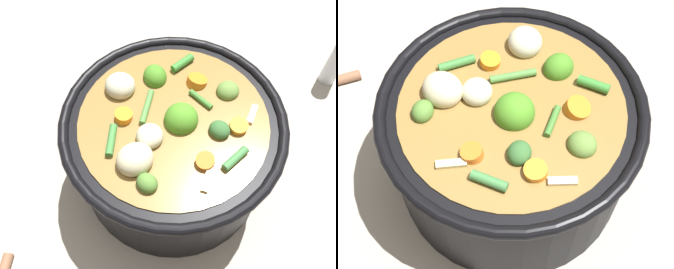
% 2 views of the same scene
% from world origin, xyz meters
% --- Properties ---
extents(ground_plane, '(1.10, 1.10, 0.00)m').
position_xyz_m(ground_plane, '(0.00, 0.00, 0.00)').
color(ground_plane, '#9E998E').
extents(cooking_pot, '(0.30, 0.30, 0.18)m').
position_xyz_m(cooking_pot, '(0.00, -0.00, 0.08)').
color(cooking_pot, black).
rests_on(cooking_pot, ground_plane).
extents(salt_shaker, '(0.03, 0.03, 0.09)m').
position_xyz_m(salt_shaker, '(-0.23, 0.27, 0.05)').
color(salt_shaker, silver).
rests_on(salt_shaker, ground_plane).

